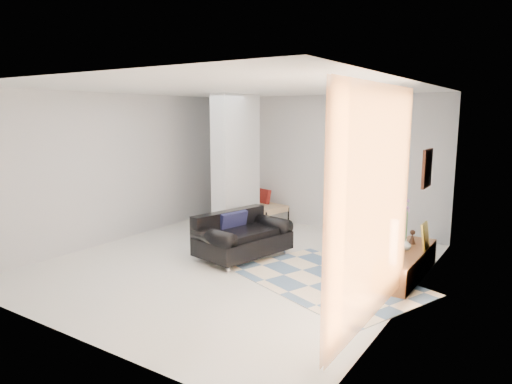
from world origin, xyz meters
The scene contains 17 objects.
floor centered at (0.00, 0.00, 0.00)m, with size 6.00×6.00×0.00m, color white.
ceiling centered at (0.00, 0.00, 2.80)m, with size 6.00×6.00×0.00m, color white.
wall_back centered at (0.00, 3.00, 1.40)m, with size 6.00×6.00×0.00m, color silver.
wall_front centered at (0.00, -3.00, 1.40)m, with size 6.00×6.00×0.00m, color silver.
wall_left centered at (-2.75, 0.00, 1.40)m, with size 6.00×6.00×0.00m, color silver.
wall_right centered at (2.75, 0.00, 1.40)m, with size 6.00×6.00×0.00m, color silver.
partition_column centered at (-1.10, 1.60, 1.40)m, with size 0.35×1.20×2.80m, color silver.
hallway_door centered at (-2.10, 2.96, 1.02)m, with size 0.85×0.06×2.04m, color white.
curtain centered at (2.67, -1.15, 1.45)m, with size 2.55×2.55×0.00m, color #FC9842.
wall_art centered at (2.72, 0.90, 1.65)m, with size 0.04×0.45×0.55m, color #3D1C10.
media_console centered at (2.52, 0.90, 0.20)m, with size 0.45×1.82×0.80m.
loveseat centered at (-0.13, 0.35, 0.36)m, with size 1.23×1.73×0.76m.
daybed centered at (-1.42, 2.63, 0.42)m, with size 1.80×1.09×0.77m.
area_rug centered at (1.60, 0.08, 0.01)m, with size 2.68×1.78×0.01m, color beige.
cylinder_lamp centered at (2.50, 0.20, 0.71)m, with size 0.11×0.11×0.61m, color beige.
bronze_figurine centered at (2.47, 1.33, 0.51)m, with size 0.11×0.11×0.22m, color #331F16, non-canonical shape.
vase centered at (2.47, 0.95, 0.48)m, with size 0.16×0.16×0.17m, color silver.
Camera 1 is at (4.18, -5.81, 2.41)m, focal length 32.00 mm.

